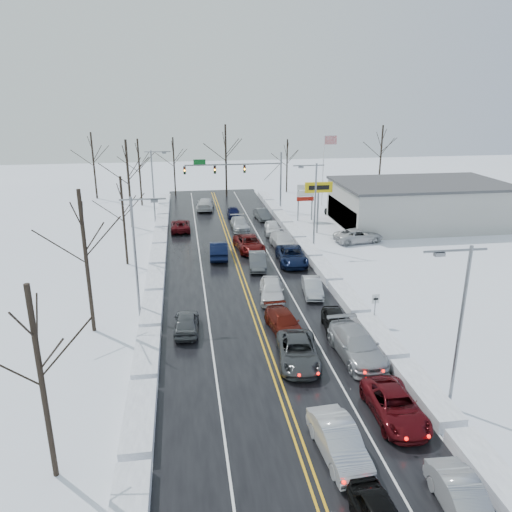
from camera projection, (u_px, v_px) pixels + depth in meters
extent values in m
plane|color=white|center=(246.00, 289.00, 42.13)|extent=(160.00, 160.00, 0.00)
cube|color=black|center=(243.00, 280.00, 44.01)|extent=(14.00, 84.00, 0.01)
cube|color=white|center=(156.00, 285.00, 42.94)|extent=(1.52, 72.00, 0.73)
cube|color=white|center=(326.00, 276.00, 45.08)|extent=(1.52, 72.00, 0.73)
cylinder|color=slate|center=(281.00, 182.00, 68.32)|extent=(0.24, 0.24, 8.00)
cylinder|color=slate|center=(233.00, 164.00, 66.61)|extent=(13.00, 0.18, 0.18)
cylinder|color=slate|center=(272.00, 172.00, 67.70)|extent=(2.33, 0.10, 2.33)
cube|color=#0C591E|center=(199.00, 162.00, 65.84)|extent=(1.60, 0.08, 0.70)
cube|color=black|center=(245.00, 169.00, 67.02)|extent=(0.32, 0.25, 1.05)
sphere|color=#3F0705|center=(245.00, 167.00, 66.78)|extent=(0.20, 0.20, 0.20)
sphere|color=orange|center=(245.00, 169.00, 66.87)|extent=(0.22, 0.22, 0.22)
sphere|color=black|center=(245.00, 171.00, 66.97)|extent=(0.20, 0.20, 0.20)
cube|color=black|center=(215.00, 170.00, 66.46)|extent=(0.32, 0.25, 1.05)
sphere|color=#3F0705|center=(215.00, 168.00, 66.21)|extent=(0.20, 0.20, 0.20)
sphere|color=orange|center=(215.00, 170.00, 66.31)|extent=(0.22, 0.22, 0.22)
sphere|color=black|center=(215.00, 172.00, 66.41)|extent=(0.20, 0.20, 0.20)
cube|color=black|center=(185.00, 170.00, 65.90)|extent=(0.32, 0.25, 1.05)
sphere|color=#3F0705|center=(184.00, 168.00, 65.65)|extent=(0.20, 0.20, 0.20)
sphere|color=orange|center=(185.00, 171.00, 65.75)|extent=(0.22, 0.22, 0.22)
sphere|color=black|center=(185.00, 173.00, 65.84)|extent=(0.20, 0.20, 0.20)
cylinder|color=slate|center=(318.00, 210.00, 57.73)|extent=(0.20, 0.20, 5.60)
cube|color=yellow|center=(319.00, 187.00, 56.90)|extent=(3.20, 0.30, 1.20)
cube|color=black|center=(319.00, 188.00, 56.74)|extent=(2.40, 0.04, 0.50)
cylinder|color=slate|center=(298.00, 205.00, 63.48)|extent=(0.16, 0.16, 4.00)
cylinder|color=slate|center=(312.00, 205.00, 63.73)|extent=(0.16, 0.16, 4.00)
cube|color=white|center=(306.00, 187.00, 62.88)|extent=(2.20, 0.22, 0.70)
cube|color=white|center=(305.00, 193.00, 63.13)|extent=(2.20, 0.22, 0.70)
cube|color=maroon|center=(305.00, 199.00, 63.35)|extent=(2.20, 0.22, 0.50)
cylinder|color=slate|center=(375.00, 310.00, 35.44)|extent=(0.08, 0.08, 2.20)
cube|color=white|center=(376.00, 299.00, 35.15)|extent=(0.55, 0.05, 0.70)
cube|color=black|center=(376.00, 299.00, 35.11)|extent=(0.35, 0.02, 0.15)
cylinder|color=silver|center=(323.00, 171.00, 70.79)|extent=(0.14, 0.14, 10.00)
cube|color=#A5A4A0|center=(419.00, 205.00, 61.60)|extent=(20.00, 12.00, 5.00)
cube|color=#262628|center=(341.00, 215.00, 60.48)|extent=(0.10, 11.00, 2.80)
cube|color=#3F3F42|center=(422.00, 183.00, 60.76)|extent=(20.40, 12.40, 0.30)
cylinder|color=slate|center=(460.00, 331.00, 25.02)|extent=(0.18, 0.18, 9.00)
cylinder|color=slate|center=(456.00, 250.00, 23.54)|extent=(3.20, 0.12, 0.12)
cube|color=slate|center=(439.00, 254.00, 23.48)|extent=(0.50, 0.25, 0.18)
cylinder|color=slate|center=(315.00, 207.00, 51.28)|extent=(0.18, 0.18, 9.00)
cylinder|color=slate|center=(309.00, 165.00, 49.80)|extent=(3.20, 0.12, 0.12)
cube|color=slate|center=(301.00, 167.00, 49.73)|extent=(0.50, 0.25, 0.18)
cylinder|color=slate|center=(135.00, 259.00, 35.76)|extent=(0.18, 0.18, 9.00)
cylinder|color=slate|center=(143.00, 199.00, 34.50)|extent=(3.20, 0.12, 0.12)
cube|color=slate|center=(154.00, 201.00, 34.66)|extent=(0.50, 0.25, 0.18)
cylinder|color=slate|center=(153.00, 187.00, 62.01)|extent=(0.18, 0.18, 9.00)
cylinder|color=slate|center=(157.00, 152.00, 60.76)|extent=(3.20, 0.12, 0.12)
cube|color=slate|center=(164.00, 153.00, 60.92)|extent=(0.50, 0.25, 0.18)
cylinder|color=#2D231C|center=(42.00, 386.00, 20.40)|extent=(0.24, 0.24, 9.00)
cylinder|color=#2D231C|center=(87.00, 263.00, 33.30)|extent=(0.27, 0.27, 10.00)
cylinder|color=#2D231C|center=(124.00, 221.00, 46.81)|extent=(0.23, 0.23, 8.50)
cylinder|color=#2D231C|center=(129.00, 184.00, 59.52)|extent=(0.28, 0.28, 10.50)
cylinder|color=#2D231C|center=(140.00, 173.00, 70.98)|extent=(0.25, 0.25, 9.50)
cylinder|color=#2D231C|center=(94.00, 166.00, 75.52)|extent=(0.27, 0.27, 10.00)
cylinder|color=#2D231C|center=(174.00, 167.00, 78.30)|extent=(0.24, 0.24, 9.00)
cylinder|color=#2D231C|center=(226.00, 161.00, 77.24)|extent=(0.29, 0.29, 11.00)
cylinder|color=#2D231C|center=(287.00, 166.00, 80.45)|extent=(0.23, 0.23, 8.50)
cylinder|color=#2D231C|center=(381.00, 158.00, 82.86)|extent=(0.28, 0.28, 10.50)
imported|color=#AEB0B7|center=(338.00, 455.00, 22.99)|extent=(1.99, 4.84, 1.56)
imported|color=#3B3E40|center=(298.00, 362.00, 30.84)|extent=(3.04, 5.51, 1.46)
imported|color=#50110A|center=(284.00, 331.00, 34.79)|extent=(2.43, 4.88, 1.36)
imported|color=white|center=(272.00, 299.00, 40.16)|extent=(2.48, 4.89, 1.59)
imported|color=#444749|center=(257.00, 268.00, 47.08)|extent=(1.99, 4.56, 1.46)
imported|color=#520B0A|center=(249.00, 251.00, 52.17)|extent=(3.07, 5.76, 1.54)
imported|color=#AEB2B6|center=(240.00, 229.00, 60.01)|extent=(2.06, 4.91, 1.42)
imported|color=black|center=(234.00, 217.00, 65.84)|extent=(1.74, 3.98, 1.33)
imported|color=#4C0A0F|center=(394.00, 418.00, 25.63)|extent=(2.42, 5.09, 1.40)
imported|color=#9EA0A6|center=(356.00, 357.00, 31.39)|extent=(2.67, 6.00, 1.71)
imported|color=black|center=(335.00, 330.00, 34.91)|extent=(2.13, 4.26, 1.39)
imported|color=#A6A8AE|center=(312.00, 295.00, 40.99)|extent=(1.93, 4.21, 1.34)
imported|color=black|center=(291.00, 263.00, 48.39)|extent=(2.93, 5.79, 1.57)
imported|color=silver|center=(283.00, 248.00, 52.98)|extent=(2.37, 5.45, 1.56)
imported|color=white|center=(272.00, 234.00, 58.28)|extent=(2.17, 4.44, 1.46)
imported|color=#434648|center=(262.00, 219.00, 64.67)|extent=(1.88, 4.28, 1.37)
imported|color=black|center=(219.00, 257.00, 50.03)|extent=(2.06, 5.09, 1.64)
imported|color=#4F0A0F|center=(181.00, 231.00, 59.46)|extent=(2.24, 4.84, 1.34)
imported|color=silver|center=(206.00, 209.00, 69.98)|extent=(2.89, 5.77, 1.61)
imported|color=#46494C|center=(187.00, 332.00, 34.73)|extent=(1.91, 4.26, 1.42)
imported|color=silver|center=(358.00, 242.00, 55.03)|extent=(5.72, 3.23, 1.51)
imported|color=black|center=(368.00, 230.00, 59.86)|extent=(2.35, 4.76, 1.33)
imported|color=black|center=(336.00, 217.00, 65.89)|extent=(2.35, 4.73, 1.55)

